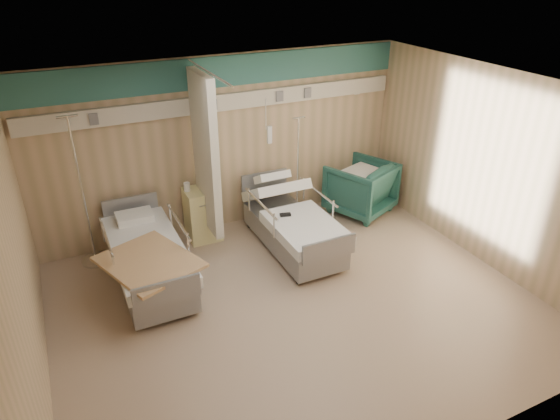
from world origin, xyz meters
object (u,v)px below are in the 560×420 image
object	(u,v)px
bedside_cabinet	(203,214)
iv_stand_right	(297,199)
visitor_armchair	(361,188)
bed_left	(149,264)
iv_stand_left	(91,235)
bed_right	(293,230)

from	to	relation	value
bedside_cabinet	iv_stand_right	xyz separation A→B (m)	(1.65, -0.07, -0.05)
bedside_cabinet	visitor_armchair	xyz separation A→B (m)	(2.78, -0.30, 0.03)
bed_left	visitor_armchair	size ratio (longest dim) A/B	2.14
visitor_armchair	iv_stand_right	size ratio (longest dim) A/B	0.56
bedside_cabinet	iv_stand_left	bearing A→B (deg)	179.47
bed_left	bedside_cabinet	bearing A→B (deg)	40.60
bed_left	iv_stand_left	xyz separation A→B (m)	(-0.63, 0.92, 0.15)
bed_left	iv_stand_right	size ratio (longest dim) A/B	1.19
bed_right	bed_left	bearing A→B (deg)	180.00
bed_left	iv_stand_left	bearing A→B (deg)	124.54
bed_right	iv_stand_right	world-z (taller)	iv_stand_right
iv_stand_left	bed_left	bearing A→B (deg)	-55.46
bed_left	visitor_armchair	bearing A→B (deg)	8.91
iv_stand_right	bedside_cabinet	bearing A→B (deg)	177.51
bed_right	iv_stand_left	world-z (taller)	iv_stand_left
bed_right	bedside_cabinet	distance (m)	1.46
iv_stand_left	visitor_armchair	bearing A→B (deg)	-4.05
bed_right	bed_left	distance (m)	2.20
bed_left	iv_stand_right	xyz separation A→B (m)	(2.70, 0.83, 0.06)
iv_stand_left	bedside_cabinet	bearing A→B (deg)	-0.53
bedside_cabinet	visitor_armchair	distance (m)	2.79
visitor_armchair	bed_right	bearing A→B (deg)	-3.07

